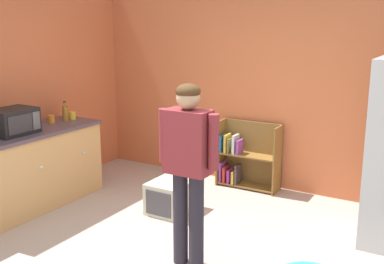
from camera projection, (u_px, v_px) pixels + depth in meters
name	position (u px, v px, depth m)	size (l,w,h in m)	color
ground_plane	(182.00, 264.00, 4.16)	(12.00, 12.00, 0.00)	#AD998F
back_wall	(280.00, 83.00, 5.80)	(5.20, 0.06, 2.70)	#C6653C
left_side_wall	(35.00, 83.00, 5.82)	(0.06, 2.99, 2.70)	#C9633B
kitchen_counter	(22.00, 172.00, 5.26)	(0.65, 2.00, 0.90)	tan
bookshelf	(245.00, 159.00, 6.05)	(0.80, 0.28, 0.85)	brown
standing_person	(188.00, 159.00, 3.94)	(0.57, 0.22, 1.61)	#26222E
pet_carrier	(172.00, 196.00, 5.28)	(0.42, 0.55, 0.36)	beige
microwave	(13.00, 121.00, 5.08)	(0.37, 0.48, 0.28)	black
amber_bottle	(65.00, 113.00, 5.77)	(0.07, 0.07, 0.25)	#9E661E
orange_cup	(51.00, 119.00, 5.66)	(0.08, 0.08, 0.10)	orange
yellow_cup	(73.00, 116.00, 5.88)	(0.08, 0.08, 0.10)	yellow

